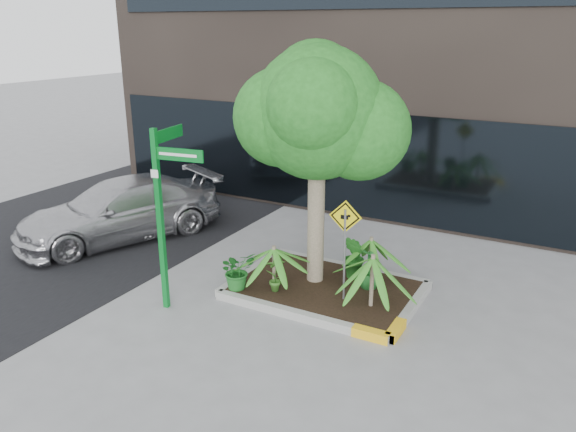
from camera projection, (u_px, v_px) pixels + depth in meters
The scene contains 14 objects.
ground at pixel (308, 297), 10.11m from camera, with size 80.00×80.00×0.00m, color gray.
asphalt_road at pixel (59, 235), 13.06m from camera, with size 7.00×80.00×0.01m, color black.
planter at pixel (326, 289), 10.20m from camera, with size 3.35×2.36×0.15m.
tree at pixel (318, 113), 9.50m from camera, with size 2.96×2.62×4.44m.
palm_front at pixel (373, 258), 9.22m from camera, with size 1.05×1.05×1.16m.
palm_left at pixel (274, 249), 9.92m from camera, with size 0.90×0.90×1.00m.
palm_back at pixel (371, 240), 10.35m from camera, with size 0.90×0.90×1.00m.
parked_car at pixel (120, 210), 12.73m from camera, with size 1.87×4.61×1.34m, color #B0AFB4.
shrub_a at pixel (237, 270), 10.02m from camera, with size 0.63×0.63×0.70m, color #1C6321.
shrub_b at pixel (370, 269), 10.04m from camera, with size 0.41×0.41×0.73m, color #206C27.
shrub_c at pixel (276, 274), 9.93m from camera, with size 0.35×0.35×0.66m, color #377223.
shrub_d at pixel (355, 257), 10.38m from camera, with size 0.47×0.47×0.86m, color #1E611C.
street_sign_post at pixel (164, 200), 9.19m from camera, with size 0.99×0.91×3.12m.
cattle_sign at pixel (345, 234), 9.29m from camera, with size 0.55×0.13×1.81m.
Camera 1 is at (4.05, -8.16, 4.65)m, focal length 35.00 mm.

